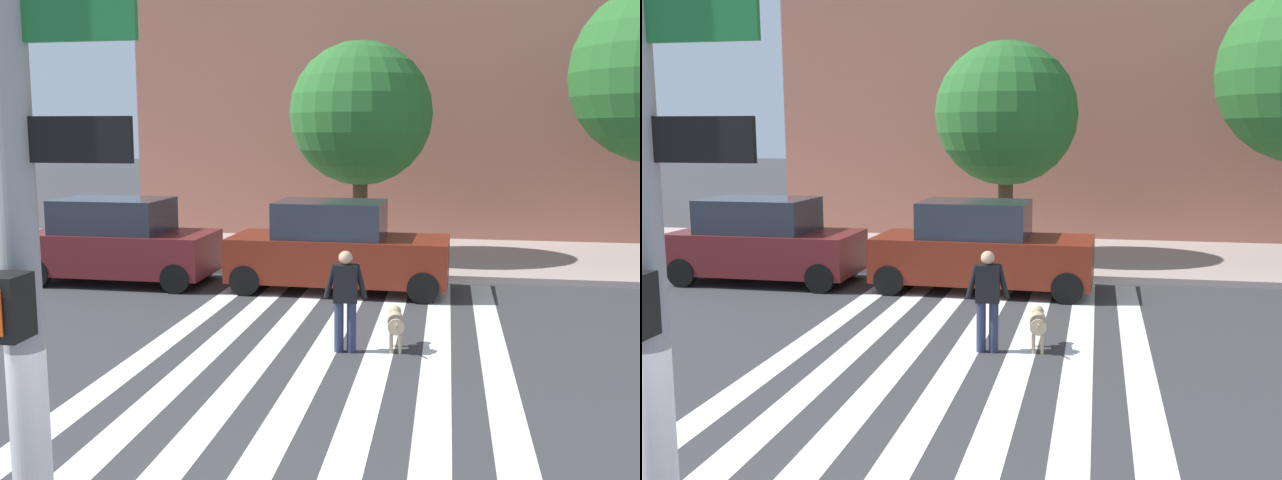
{
  "view_description": "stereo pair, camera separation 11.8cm",
  "coord_description": "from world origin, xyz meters",
  "views": [
    {
      "loc": [
        1.36,
        -3.44,
        3.48
      ],
      "look_at": [
        -0.53,
        7.21,
        1.86
      ],
      "focal_mm": 40.35,
      "sensor_mm": 36.0,
      "label": 1
    },
    {
      "loc": [
        1.47,
        -3.42,
        3.48
      ],
      "look_at": [
        -0.53,
        7.21,
        1.86
      ],
      "focal_mm": 40.35,
      "sensor_mm": 36.0,
      "label": 2
    }
  ],
  "objects": [
    {
      "name": "sidewalk_far",
      "position": [
        0.0,
        16.36,
        0.07
      ],
      "size": [
        80.0,
        6.0,
        0.15
      ],
      "primitive_type": "cube",
      "color": "#A5938B",
      "rests_on": "ground_plane"
    },
    {
      "name": "pedestrian_dog_walker",
      "position": [
        -0.19,
        7.56,
        0.93
      ],
      "size": [
        0.71,
        0.27,
        1.64
      ],
      "color": "#282D4C",
      "rests_on": "ground_plane"
    },
    {
      "name": "parked_car_behind_first",
      "position": [
        -1.0,
        12.0,
        0.93
      ],
      "size": [
        4.81,
        2.06,
        1.99
      ],
      "color": "maroon",
      "rests_on": "ground_plane"
    },
    {
      "name": "traffic_light_pole",
      "position": [
        -0.52,
        -0.61,
        3.52
      ],
      "size": [
        0.74,
        0.46,
        5.8
      ],
      "color": "gray",
      "rests_on": "sidewalk_near"
    },
    {
      "name": "ground_plane",
      "position": [
        0.0,
        6.68,
        0.0
      ],
      "size": [
        160.0,
        160.0,
        0.0
      ],
      "primitive_type": "plane",
      "color": "#353538"
    },
    {
      "name": "dog_on_leash",
      "position": [
        0.59,
        7.85,
        0.44
      ],
      "size": [
        0.31,
        0.96,
        0.65
      ],
      "color": "tan",
      "rests_on": "ground_plane"
    },
    {
      "name": "parked_car_near_curb",
      "position": [
        -6.12,
        12.0,
        0.95
      ],
      "size": [
        4.29,
        2.02,
        1.96
      ],
      "color": "maroon",
      "rests_on": "ground_plane"
    },
    {
      "name": "crosswalk_stripes",
      "position": [
        -0.54,
        6.68,
        0.0
      ],
      "size": [
        5.85,
        12.76,
        0.01
      ],
      "color": "silver",
      "rests_on": "ground_plane"
    },
    {
      "name": "street_tree_nearest",
      "position": [
        -0.92,
        15.51,
        3.94
      ],
      "size": [
        3.75,
        3.75,
        5.68
      ],
      "color": "#4C3823",
      "rests_on": "sidewalk_far"
    }
  ]
}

